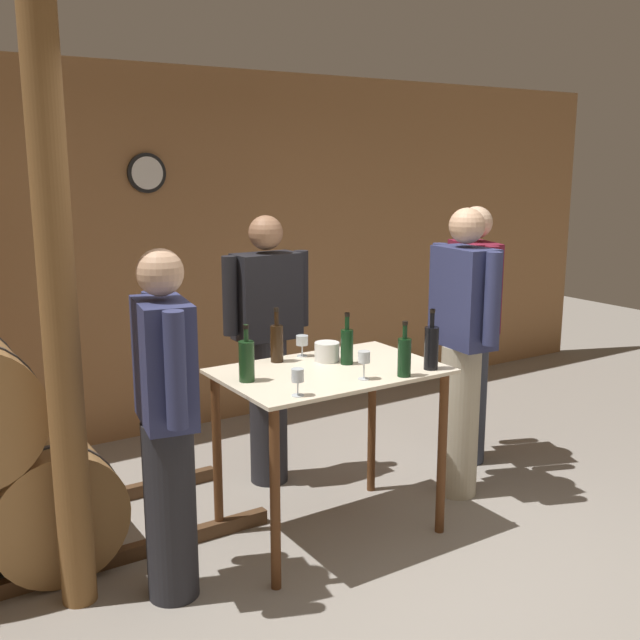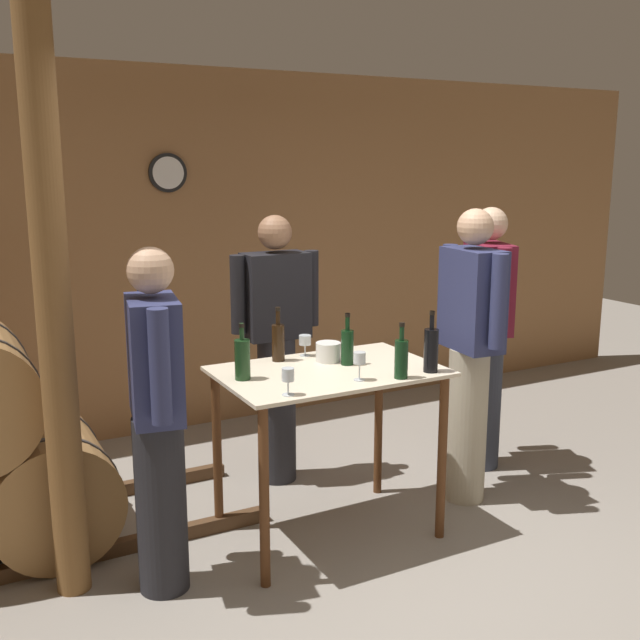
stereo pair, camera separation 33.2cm
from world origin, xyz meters
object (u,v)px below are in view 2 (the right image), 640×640
object	(u,v)px
ice_bucket	(328,352)
person_visitor_with_scarf	(470,350)
wine_bottle_left	(278,341)
wine_bottle_center	(347,346)
wine_glass_near_center	(305,341)
person_host	(486,333)
wine_glass_near_right	(360,359)
wine_bottle_far_right	(431,349)
wine_bottle_far_left	(242,358)
wine_glass_near_left	(288,376)
wine_bottle_right	(401,357)
wooden_post	(54,316)
person_visitor_bearded	(276,344)
person_visitor_near_door	(157,416)

from	to	relation	value
ice_bucket	person_visitor_with_scarf	bearing A→B (deg)	-9.55
wine_bottle_left	wine_bottle_center	distance (m)	0.39
person_visitor_with_scarf	wine_glass_near_center	bearing A→B (deg)	161.63
person_host	wine_glass_near_right	bearing A→B (deg)	-155.61
wine_glass_near_right	person_host	xyz separation A→B (m)	(1.32, 0.60, -0.13)
wine_bottle_far_right	ice_bucket	distance (m)	0.58
wine_bottle_far_left	wine_glass_near_right	xyz separation A→B (m)	(0.51, -0.29, -0.00)
wine_glass_near_left	ice_bucket	xyz separation A→B (m)	(0.46, 0.45, -0.04)
wine_bottle_right	wine_bottle_far_right	xyz separation A→B (m)	(0.20, 0.03, 0.01)
ice_bucket	wine_bottle_far_left	bearing A→B (deg)	-169.15
wooden_post	wine_bottle_far_right	xyz separation A→B (m)	(1.80, -0.38, -0.28)
wine_glass_near_left	person_visitor_with_scarf	size ratio (longest dim) A/B	0.08
wine_bottle_far_right	wine_glass_near_center	distance (m)	0.74
wooden_post	ice_bucket	xyz separation A→B (m)	(1.43, 0.06, -0.35)
wine_bottle_left	wine_glass_near_center	distance (m)	0.18
wine_glass_near_center	wine_bottle_right	bearing A→B (deg)	-69.65
wine_bottle_left	wine_bottle_center	size ratio (longest dim) A/B	1.06
wine_glass_near_center	person_visitor_with_scarf	bearing A→B (deg)	-18.37
wooden_post	person_visitor_with_scarf	bearing A→B (deg)	-2.19
wooden_post	person_host	bearing A→B (deg)	5.53
wine_bottle_right	person_visitor_bearded	distance (m)	1.14
wine_glass_near_center	person_visitor_bearded	world-z (taller)	person_visitor_bearded
wine_glass_near_right	person_visitor_near_door	world-z (taller)	person_visitor_near_door
wine_bottle_far_right	person_host	bearing A→B (deg)	34.99
wine_bottle_far_left	wooden_post	bearing A→B (deg)	176.96
wine_bottle_right	wine_bottle_far_right	world-z (taller)	wine_bottle_far_right
wine_bottle_far_left	wine_bottle_far_right	xyz separation A→B (m)	(0.92, -0.33, 0.01)
wine_bottle_far_left	wine_bottle_left	world-z (taller)	wine_bottle_left
wine_bottle_left	wine_bottle_right	xyz separation A→B (m)	(0.41, -0.60, -0.00)
wine_bottle_center	person_visitor_near_door	size ratio (longest dim) A/B	0.17
wine_bottle_right	wine_glass_near_left	bearing A→B (deg)	178.91
wine_glass_near_right	person_visitor_near_door	size ratio (longest dim) A/B	0.09
wine_bottle_far_right	wine_glass_near_left	distance (m)	0.83
wine_glass_near_left	ice_bucket	size ratio (longest dim) A/B	0.96
person_visitor_near_door	wine_bottle_far_left	bearing A→B (deg)	17.11
person_visitor_bearded	person_visitor_near_door	xyz separation A→B (m)	(-1.02, -0.90, -0.03)
ice_bucket	person_host	size ratio (longest dim) A/B	0.08
person_host	person_visitor_bearded	bearing A→B (deg)	161.24
wine_bottle_left	ice_bucket	xyz separation A→B (m)	(0.24, -0.14, -0.06)
ice_bucket	person_visitor_bearded	world-z (taller)	person_visitor_bearded
wine_bottle_far_left	wine_bottle_left	size ratio (longest dim) A/B	0.96
wine_glass_near_right	person_host	size ratio (longest dim) A/B	0.08
wine_bottle_far_right	person_visitor_with_scarf	bearing A→B (deg)	30.17
wine_bottle_center	person_host	size ratio (longest dim) A/B	0.16
wine_bottle_center	ice_bucket	bearing A→B (deg)	117.94
wine_bottle_far_left	wine_bottle_right	world-z (taller)	same
wine_bottle_far_right	person_host	xyz separation A→B (m)	(0.91, 0.64, -0.14)
wine_glass_near_center	person_visitor_near_door	world-z (taller)	person_visitor_near_door
person_host	person_visitor_with_scarf	size ratio (longest dim) A/B	0.99
wine_bottle_far_right	person_visitor_bearded	distance (m)	1.17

